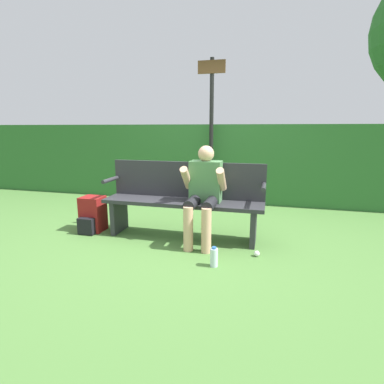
{
  "coord_description": "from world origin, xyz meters",
  "views": [
    {
      "loc": [
        1.02,
        -3.43,
        1.35
      ],
      "look_at": [
        0.15,
        -0.1,
        0.61
      ],
      "focal_mm": 28.0,
      "sensor_mm": 36.0,
      "label": 1
    }
  ],
  "objects_px": {
    "parked_car": "(182,140)",
    "signpost": "(211,124)",
    "park_bench": "(184,198)",
    "backpack": "(92,215)",
    "person_seated": "(204,190)",
    "water_bottle": "(214,257)"
  },
  "relations": [
    {
      "from": "water_bottle",
      "to": "signpost",
      "type": "bearing_deg",
      "value": 102.08
    },
    {
      "from": "person_seated",
      "to": "water_bottle",
      "type": "relative_size",
      "value": 5.58
    },
    {
      "from": "person_seated",
      "to": "backpack",
      "type": "height_order",
      "value": "person_seated"
    },
    {
      "from": "signpost",
      "to": "parked_car",
      "type": "relative_size",
      "value": 0.55
    },
    {
      "from": "park_bench",
      "to": "backpack",
      "type": "height_order",
      "value": "park_bench"
    },
    {
      "from": "park_bench",
      "to": "signpost",
      "type": "xyz_separation_m",
      "value": [
        0.01,
        1.66,
        0.92
      ]
    },
    {
      "from": "parked_car",
      "to": "backpack",
      "type": "bearing_deg",
      "value": -81.64
    },
    {
      "from": "water_bottle",
      "to": "signpost",
      "type": "height_order",
      "value": "signpost"
    },
    {
      "from": "backpack",
      "to": "water_bottle",
      "type": "height_order",
      "value": "backpack"
    },
    {
      "from": "person_seated",
      "to": "parked_car",
      "type": "bearing_deg",
      "value": 107.6
    },
    {
      "from": "park_bench",
      "to": "parked_car",
      "type": "relative_size",
      "value": 0.44
    },
    {
      "from": "park_bench",
      "to": "water_bottle",
      "type": "relative_size",
      "value": 9.66
    },
    {
      "from": "person_seated",
      "to": "backpack",
      "type": "bearing_deg",
      "value": -179.8
    },
    {
      "from": "person_seated",
      "to": "signpost",
      "type": "xyz_separation_m",
      "value": [
        -0.27,
        1.8,
        0.77
      ]
    },
    {
      "from": "signpost",
      "to": "park_bench",
      "type": "bearing_deg",
      "value": -90.43
    },
    {
      "from": "person_seated",
      "to": "parked_car",
      "type": "distance_m",
      "value": 13.18
    },
    {
      "from": "parked_car",
      "to": "signpost",
      "type": "bearing_deg",
      "value": -73.75
    },
    {
      "from": "person_seated",
      "to": "water_bottle",
      "type": "height_order",
      "value": "person_seated"
    },
    {
      "from": "backpack",
      "to": "signpost",
      "type": "distance_m",
      "value": 2.49
    },
    {
      "from": "person_seated",
      "to": "signpost",
      "type": "bearing_deg",
      "value": 98.58
    },
    {
      "from": "water_bottle",
      "to": "backpack",
      "type": "bearing_deg",
      "value": 160.31
    },
    {
      "from": "park_bench",
      "to": "water_bottle",
      "type": "distance_m",
      "value": 1.02
    }
  ]
}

